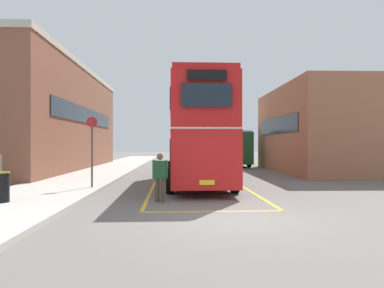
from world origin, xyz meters
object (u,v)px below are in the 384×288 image
at_px(litter_bin, 1,187).
at_px(bus_stop_sign, 92,145).
at_px(pedestrian_boarding, 160,174).
at_px(single_deck_bus, 229,147).
at_px(double_decker_bus, 197,132).

distance_m(litter_bin, bus_stop_sign, 4.55).
height_order(pedestrian_boarding, bus_stop_sign, bus_stop_sign).
bearing_deg(bus_stop_sign, single_deck_bus, 65.96).
bearing_deg(litter_bin, single_deck_bus, 65.76).
height_order(single_deck_bus, pedestrian_boarding, single_deck_bus).
distance_m(double_decker_bus, single_deck_bus, 16.58).
bearing_deg(single_deck_bus, pedestrian_boarding, -103.54).
relative_size(double_decker_bus, single_deck_bus, 1.15).
xyz_separation_m(single_deck_bus, pedestrian_boarding, (-5.16, -21.42, -0.71)).
xyz_separation_m(single_deck_bus, bus_stop_sign, (-8.15, -18.26, 0.25)).
bearing_deg(litter_bin, double_decker_bus, 43.78).
xyz_separation_m(pedestrian_boarding, litter_bin, (-4.85, -0.79, -0.32)).
distance_m(single_deck_bus, pedestrian_boarding, 22.05).
bearing_deg(litter_bin, pedestrian_boarding, 9.31).
xyz_separation_m(double_decker_bus, pedestrian_boarding, (-1.49, -5.28, -1.58)).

